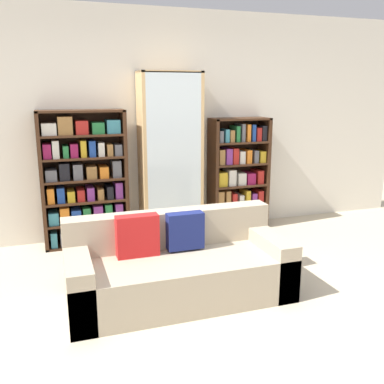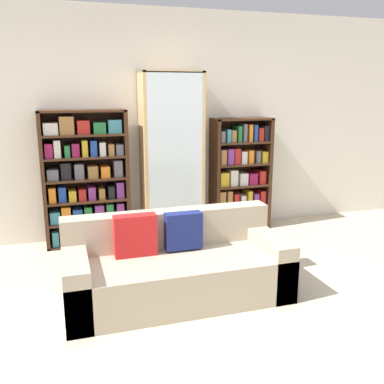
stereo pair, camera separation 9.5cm
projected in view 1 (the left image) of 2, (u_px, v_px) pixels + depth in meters
ground_plane at (222, 315)px, 3.44m from camera, size 16.00×16.00×0.00m
wall_back at (153, 125)px, 5.20m from camera, size 7.11×0.06×2.70m
couch at (178, 268)px, 3.70m from camera, size 1.88×0.80×0.74m
bookshelf_left at (84, 181)px, 4.88m from camera, size 0.96×0.32×1.55m
display_cabinet at (170, 156)px, 5.12m from camera, size 0.73×0.36×1.98m
bookshelf_right at (238, 176)px, 5.49m from camera, size 0.75×0.32×1.42m
wine_bottle at (233, 240)px, 4.69m from camera, size 0.07×0.07×0.38m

